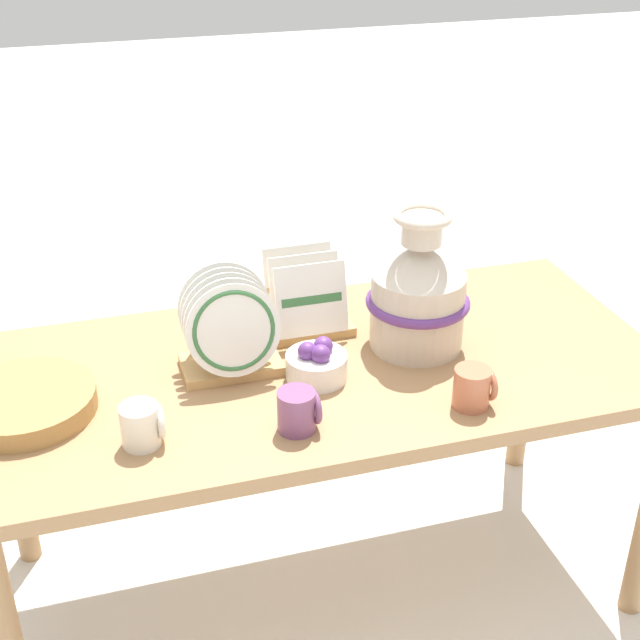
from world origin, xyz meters
The scene contains 10 objects.
ground_plane centered at (0.00, 0.00, 0.00)m, with size 14.00×14.00×0.00m, color silver.
display_table centered at (0.00, 0.00, 0.58)m, with size 1.52×0.71×0.65m.
ceramic_vase centered at (0.23, 0.02, 0.79)m, with size 0.24×0.24×0.33m.
dish_rack_round_plates centered at (-0.19, 0.03, 0.75)m, with size 0.21×0.16×0.22m.
dish_rack_square_plates centered at (0.01, 0.16, 0.71)m, with size 0.21×0.15×0.19m.
wicker_charger_stack centered at (-0.63, -0.01, 0.68)m, with size 0.29×0.29×0.04m.
mug_cream_glaze centered at (-0.41, -0.19, 0.70)m, with size 0.08×0.08×0.09m.
mug_plum_glaze centered at (-0.11, -0.22, 0.70)m, with size 0.08×0.08×0.09m.
mug_terracotta_glaze centered at (0.25, -0.25, 0.70)m, with size 0.08×0.08×0.09m.
fruit_bowl centered at (-0.02, -0.06, 0.69)m, with size 0.13×0.13×0.09m.
Camera 1 is at (-0.48, -1.62, 1.69)m, focal length 50.00 mm.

